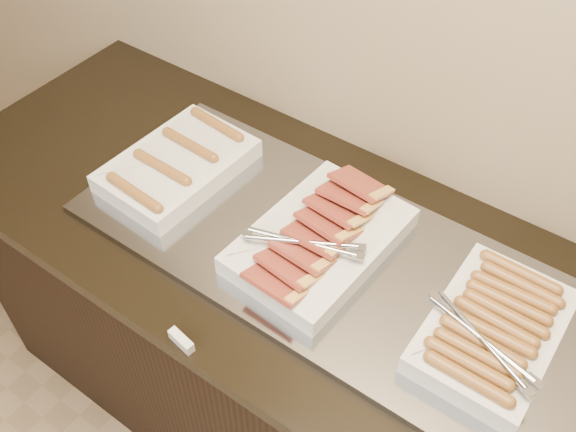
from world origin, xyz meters
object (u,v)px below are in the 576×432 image
Objects in this scene: warming_tray at (330,256)px; dish_right at (493,330)px; counter at (314,357)px; dish_center at (319,239)px; dish_left at (178,165)px.

warming_tray is 3.44× the size of dish_right.
counter is 0.50m from dish_center.
warming_tray reaches higher than counter.
counter is 0.46m from warming_tray.
counter is 4.83× the size of dish_center.
dish_right is (0.83, -0.00, 0.01)m from dish_left.
warming_tray is 2.81× the size of dish_center.
warming_tray is at bearing 2.92° from dish_left.
counter is at bearing 180.00° from warming_tray.
dish_center reaches higher than counter.
counter is 5.49× the size of dish_left.
counter is 0.65m from dish_right.
dish_left is at bearing 179.51° from dish_right.
warming_tray is at bearing 10.46° from dish_center.
dish_left is 1.08× the size of dish_right.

